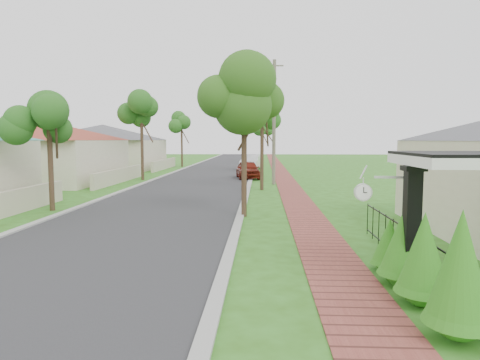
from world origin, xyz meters
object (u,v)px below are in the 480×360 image
(porch_post, at_px, (411,234))
(parked_car_white, at_px, (251,162))
(near_tree, at_px, (244,100))
(station_clock, at_px, (365,191))
(utility_pole, at_px, (274,122))
(parked_car_red, at_px, (248,170))

(porch_post, xyz_separation_m, parked_car_white, (-4.15, 33.87, -0.35))
(near_tree, xyz_separation_m, station_clock, (2.90, -7.60, -2.63))
(parked_car_white, bearing_deg, station_clock, -77.37)
(parked_car_white, bearing_deg, near_tree, -82.11)
(porch_post, relative_size, parked_car_white, 0.54)
(utility_pole, relative_size, station_clock, 7.97)
(porch_post, distance_m, station_clock, 1.26)
(station_clock, bearing_deg, parked_car_red, 97.75)
(porch_post, height_order, parked_car_white, porch_post)
(station_clock, bearing_deg, near_tree, 110.87)
(porch_post, relative_size, station_clock, 2.41)
(parked_car_red, bearing_deg, station_clock, -90.59)
(parked_car_red, distance_m, utility_pole, 5.94)
(parked_car_red, xyz_separation_m, utility_pole, (1.90, -4.39, 3.53))
(porch_post, distance_m, parked_car_white, 34.13)
(parked_car_red, xyz_separation_m, parked_car_white, (0.00, 9.24, 0.08))
(parked_car_white, height_order, utility_pole, utility_pole)
(parked_car_red, distance_m, station_clock, 24.48)
(station_clock, bearing_deg, porch_post, -25.12)
(parked_car_red, height_order, utility_pole, utility_pole)
(porch_post, height_order, parked_car_red, porch_post)
(parked_car_white, xyz_separation_m, utility_pole, (1.90, -13.63, 3.45))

